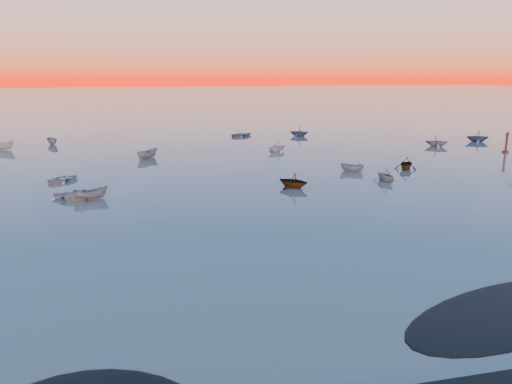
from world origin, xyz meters
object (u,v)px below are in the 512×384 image
object	(u,v)px
boat_near_left	(72,199)
boat_near_center	(91,199)
boat_near_right	(385,181)
channel_marker	(506,144)

from	to	relation	value
boat_near_left	boat_near_center	size ratio (longest dim) A/B	1.25
boat_near_right	boat_near_left	bearing A→B (deg)	-5.98
boat_near_center	boat_near_right	distance (m)	33.58
boat_near_center	boat_near_right	bearing A→B (deg)	-101.90
channel_marker	boat_near_left	bearing A→B (deg)	-166.23
channel_marker	boat_near_right	bearing A→B (deg)	-152.48
boat_near_right	channel_marker	size ratio (longest dim) A/B	0.96
boat_near_center	channel_marker	world-z (taller)	channel_marker
boat_near_center	channel_marker	distance (m)	64.73
boat_near_left	boat_near_center	bearing A→B (deg)	-60.01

